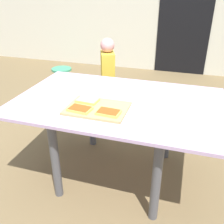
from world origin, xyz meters
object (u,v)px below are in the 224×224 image
(pizza_slice_far_left, at_px, (87,100))
(child_left, at_px, (108,77))
(pizza_slice_near_right, at_px, (108,112))
(cutting_board, at_px, (97,108))
(plate_white_right, at_px, (175,97))
(plate_white_left, at_px, (88,89))
(garden_hose_coil, at_px, (62,69))
(pizza_slice_near_left, at_px, (80,109))
(dining_table, at_px, (118,112))

(pizza_slice_far_left, distance_m, child_left, 1.05)
(pizza_slice_near_right, bearing_deg, cutting_board, 146.71)
(plate_white_right, bearing_deg, cutting_board, -144.15)
(plate_white_left, bearing_deg, plate_white_right, 3.77)
(plate_white_right, bearing_deg, child_left, 137.72)
(plate_white_left, bearing_deg, pizza_slice_near_right, -51.67)
(garden_hose_coil, bearing_deg, cutting_board, -57.08)
(child_left, xyz_separation_m, garden_hose_coil, (-1.48, 1.64, -0.54))
(pizza_slice_near_left, distance_m, child_left, 1.19)
(plate_white_right, bearing_deg, plate_white_left, -176.23)
(plate_white_right, xyz_separation_m, garden_hose_coil, (-2.27, 2.35, -0.70))
(pizza_slice_near_right, bearing_deg, plate_white_right, 47.25)
(pizza_slice_near_right, bearing_deg, pizza_slice_near_left, -177.00)
(dining_table, xyz_separation_m, cutting_board, (-0.10, -0.19, 0.10))
(dining_table, relative_size, cutting_board, 3.67)
(pizza_slice_far_left, relative_size, garden_hose_coil, 0.43)
(pizza_slice_far_left, bearing_deg, child_left, 99.93)
(pizza_slice_near_left, bearing_deg, plate_white_left, 104.86)
(pizza_slice_near_left, height_order, plate_white_left, pizza_slice_near_left)
(cutting_board, height_order, pizza_slice_near_right, pizza_slice_near_right)
(dining_table, height_order, pizza_slice_far_left, pizza_slice_far_left)
(dining_table, xyz_separation_m, plate_white_right, (0.41, 0.18, 0.10))
(cutting_board, relative_size, pizza_slice_far_left, 2.61)
(cutting_board, relative_size, pizza_slice_near_right, 2.62)
(pizza_slice_far_left, relative_size, plate_white_left, 0.78)
(dining_table, distance_m, plate_white_left, 0.34)
(pizza_slice_near_right, xyz_separation_m, pizza_slice_far_left, (-0.21, 0.14, 0.00))
(dining_table, xyz_separation_m, pizza_slice_near_right, (0.01, -0.26, 0.12))
(pizza_slice_far_left, relative_size, child_left, 0.16)
(garden_hose_coil, bearing_deg, pizza_slice_near_left, -59.27)
(dining_table, bearing_deg, cutting_board, -117.47)
(pizza_slice_far_left, height_order, plate_white_left, pizza_slice_far_left)
(plate_white_right, distance_m, plate_white_left, 0.71)
(pizza_slice_near_left, relative_size, plate_white_left, 0.80)
(dining_table, relative_size, pizza_slice_near_left, 9.39)
(pizza_slice_near_left, bearing_deg, cutting_board, 39.45)
(pizza_slice_near_left, relative_size, pizza_slice_far_left, 1.02)
(dining_table, distance_m, pizza_slice_near_right, 0.29)
(cutting_board, bearing_deg, pizza_slice_near_left, -140.55)
(plate_white_right, distance_m, garden_hose_coil, 3.34)
(child_left, bearing_deg, pizza_slice_far_left, -80.07)
(dining_table, xyz_separation_m, garden_hose_coil, (-1.86, 2.53, -0.60))
(pizza_slice_near_left, relative_size, garden_hose_coil, 0.44)
(cutting_board, xyz_separation_m, garden_hose_coil, (-1.76, 2.72, -0.70))
(plate_white_right, bearing_deg, pizza_slice_near_left, -143.55)
(plate_white_right, xyz_separation_m, plate_white_left, (-0.71, -0.05, 0.00))
(pizza_slice_near_right, xyz_separation_m, plate_white_right, (0.40, 0.44, -0.02))
(dining_table, bearing_deg, pizza_slice_far_left, -148.57)
(pizza_slice_near_left, xyz_separation_m, garden_hose_coil, (-1.66, 2.80, -0.72))
(dining_table, bearing_deg, plate_white_right, 23.35)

